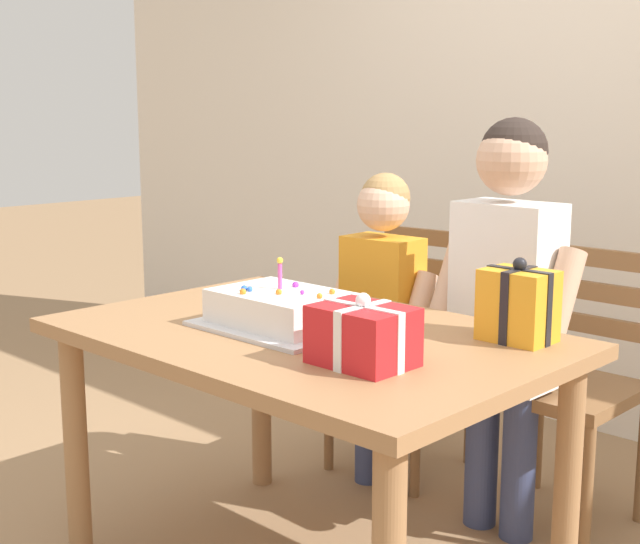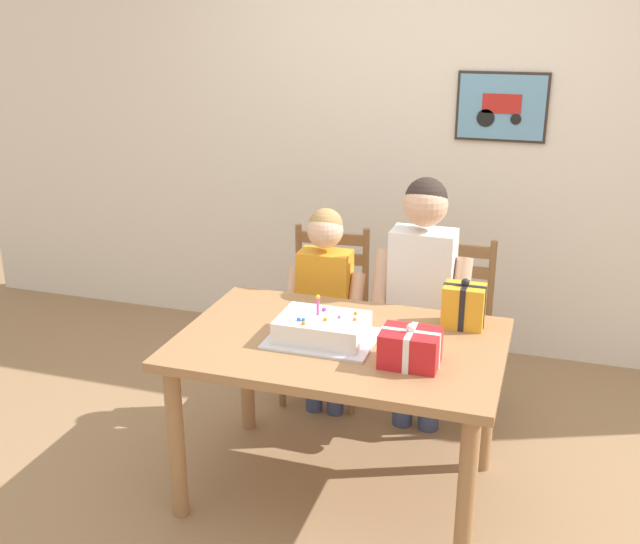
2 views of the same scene
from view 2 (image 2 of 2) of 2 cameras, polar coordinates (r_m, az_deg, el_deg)
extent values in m
plane|color=#997551|center=(3.51, 1.44, -16.20)|extent=(20.00, 20.00, 0.00)
cube|color=silver|center=(4.60, 7.80, 9.95)|extent=(6.40, 0.08, 2.60)
cube|color=#332823|center=(4.46, 13.67, 12.12)|extent=(0.51, 0.02, 0.39)
cube|color=#669EC6|center=(4.45, 13.66, 12.10)|extent=(0.48, 0.01, 0.36)
cube|color=red|center=(4.45, 13.68, 12.35)|extent=(0.22, 0.01, 0.11)
cylinder|color=black|center=(4.46, 12.50, 11.39)|extent=(0.10, 0.01, 0.10)
cylinder|color=black|center=(4.45, 14.69, 11.19)|extent=(0.06, 0.01, 0.06)
cube|color=#9E7047|center=(3.14, 1.55, -5.48)|extent=(1.35, 0.90, 0.04)
cylinder|color=#9E7047|center=(3.23, -10.90, -12.62)|extent=(0.07, 0.07, 0.70)
cylinder|color=#9E7047|center=(2.92, 11.06, -16.45)|extent=(0.07, 0.07, 0.70)
cylinder|color=#9E7047|center=(3.80, -5.60, -7.12)|extent=(0.07, 0.07, 0.70)
cylinder|color=#9E7047|center=(3.55, 12.63, -9.62)|extent=(0.07, 0.07, 0.70)
cube|color=silver|center=(3.13, 0.17, -5.08)|extent=(0.44, 0.34, 0.01)
cube|color=white|center=(3.11, 0.17, -4.23)|extent=(0.36, 0.26, 0.09)
cylinder|color=#E04C9E|center=(3.10, -0.16, -2.68)|extent=(0.01, 0.01, 0.07)
sphere|color=yellow|center=(3.08, -0.16, -1.90)|extent=(0.02, 0.02, 0.02)
sphere|color=blue|center=(3.05, -1.26, -3.64)|extent=(0.02, 0.02, 0.02)
sphere|color=orange|center=(3.12, 2.73, -3.15)|extent=(0.02, 0.02, 0.02)
sphere|color=orange|center=(3.06, 2.67, -3.61)|extent=(0.02, 0.02, 0.02)
sphere|color=purple|center=(3.08, 1.53, -3.45)|extent=(0.01, 0.01, 0.01)
sphere|color=blue|center=(3.05, -1.61, -3.63)|extent=(0.02, 0.02, 0.02)
sphere|color=orange|center=(3.05, 0.41, -3.63)|extent=(0.02, 0.02, 0.02)
sphere|color=orange|center=(3.02, -1.26, -3.92)|extent=(0.02, 0.02, 0.02)
sphere|color=purple|center=(3.15, 0.31, -2.87)|extent=(0.02, 0.02, 0.02)
cube|color=gold|center=(3.29, 10.89, -2.55)|extent=(0.18, 0.13, 0.19)
cube|color=black|center=(3.29, 10.89, -2.55)|extent=(0.18, 0.02, 0.19)
cube|color=black|center=(3.29, 10.89, -2.55)|extent=(0.02, 0.14, 0.19)
sphere|color=black|center=(3.25, 11.01, -0.79)|extent=(0.04, 0.04, 0.04)
cube|color=red|center=(2.92, 6.88, -5.76)|extent=(0.22, 0.17, 0.14)
cube|color=white|center=(2.92, 6.88, -5.76)|extent=(0.23, 0.02, 0.14)
cube|color=white|center=(2.92, 6.88, -5.76)|extent=(0.02, 0.18, 0.14)
sphere|color=white|center=(2.88, 6.95, -4.25)|extent=(0.04, 0.04, 0.04)
cube|color=brown|center=(4.07, 0.34, -3.63)|extent=(0.46, 0.46, 0.04)
cylinder|color=brown|center=(3.97, 2.45, -8.04)|extent=(0.04, 0.04, 0.43)
cylinder|color=brown|center=(4.04, -2.90, -7.49)|extent=(0.04, 0.04, 0.43)
cylinder|color=brown|center=(4.30, 3.37, -5.76)|extent=(0.04, 0.04, 0.43)
cylinder|color=brown|center=(4.37, -1.57, -5.30)|extent=(0.04, 0.04, 0.43)
cylinder|color=brown|center=(4.12, 3.50, 0.29)|extent=(0.04, 0.04, 0.45)
cylinder|color=brown|center=(4.19, -1.62, 0.67)|extent=(0.04, 0.04, 0.45)
cube|color=brown|center=(4.18, 0.91, -0.39)|extent=(0.36, 0.06, 0.06)
cube|color=brown|center=(4.14, 0.92, 1.07)|extent=(0.36, 0.06, 0.06)
cube|color=brown|center=(4.10, 0.93, 2.56)|extent=(0.36, 0.06, 0.06)
cube|color=brown|center=(3.94, 9.60, -4.74)|extent=(0.42, 0.42, 0.04)
cylinder|color=brown|center=(3.85, 11.78, -9.36)|extent=(0.04, 0.04, 0.43)
cylinder|color=brown|center=(3.90, 6.17, -8.66)|extent=(0.04, 0.04, 0.43)
cylinder|color=brown|center=(4.19, 12.41, -6.94)|extent=(0.04, 0.04, 0.43)
cylinder|color=brown|center=(4.23, 7.27, -6.34)|extent=(0.04, 0.04, 0.43)
cylinder|color=brown|center=(4.00, 12.90, -0.77)|extent=(0.04, 0.04, 0.45)
cylinder|color=brown|center=(4.05, 7.56, -0.20)|extent=(0.04, 0.04, 0.45)
cube|color=brown|center=(4.04, 10.16, -1.38)|extent=(0.36, 0.03, 0.06)
cube|color=brown|center=(4.01, 10.25, 0.12)|extent=(0.36, 0.03, 0.06)
cube|color=brown|center=(3.97, 10.35, 1.65)|extent=(0.36, 0.03, 0.06)
cylinder|color=#38426B|center=(3.86, 8.40, -8.53)|extent=(0.11, 0.11, 0.49)
cylinder|color=#38426B|center=(3.88, 6.39, -8.27)|extent=(0.11, 0.11, 0.49)
cube|color=white|center=(3.66, 7.75, -1.07)|extent=(0.31, 0.19, 0.56)
cylinder|color=tan|center=(3.60, 10.63, -1.88)|extent=(0.08, 0.23, 0.37)
cylinder|color=tan|center=(3.67, 4.66, -1.21)|extent=(0.08, 0.23, 0.37)
sphere|color=tan|center=(3.54, 8.04, 5.11)|extent=(0.21, 0.21, 0.21)
sphere|color=#2D231E|center=(3.54, 8.09, 5.56)|extent=(0.20, 0.20, 0.20)
cylinder|color=#38426B|center=(3.98, 1.18, -8.02)|extent=(0.09, 0.09, 0.42)
cylinder|color=#38426B|center=(4.01, -0.45, -7.80)|extent=(0.09, 0.09, 0.42)
cube|color=orange|center=(3.81, 0.38, -1.87)|extent=(0.26, 0.17, 0.48)
cylinder|color=#E0B293|center=(3.74, 2.67, -2.53)|extent=(0.07, 0.20, 0.32)
cylinder|color=#E0B293|center=(3.83, -2.13, -2.01)|extent=(0.07, 0.20, 0.32)
sphere|color=#E0B293|center=(3.69, 0.39, 3.20)|extent=(0.18, 0.18, 0.18)
sphere|color=#A87F4C|center=(3.70, 0.44, 3.58)|extent=(0.17, 0.17, 0.17)
camera|label=1|loc=(1.55, 48.38, -15.34)|focal=49.06mm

